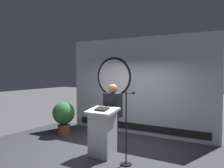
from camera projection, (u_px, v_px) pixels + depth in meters
ground_plane at (104, 163)px, 5.89m from camera, size 40.00×40.00×0.00m
stage_platform at (104, 157)px, 5.88m from camera, size 6.40×4.00×0.30m
banner_display at (137, 86)px, 7.37m from camera, size 4.68×0.12×2.88m
podium at (102, 133)px, 5.44m from camera, size 0.64×0.50×1.09m
speaker_person at (113, 117)px, 5.85m from camera, size 0.40×0.26×1.59m
microphone_stand at (127, 139)px, 4.99m from camera, size 0.24×0.47×1.49m
potted_plant at (64, 115)px, 7.29m from camera, size 0.65×0.65×0.98m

